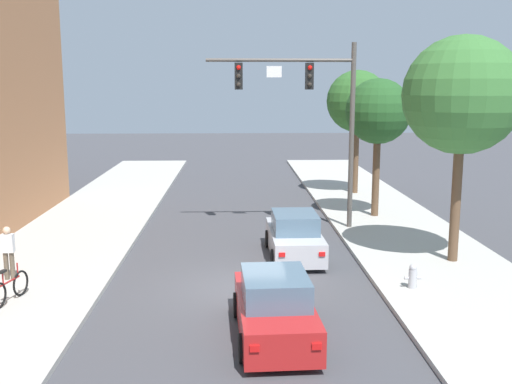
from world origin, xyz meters
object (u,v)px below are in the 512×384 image
street_tree_second (378,112)px  car_following_red (274,308)px  fire_hydrant (413,276)px  street_tree_third (357,102)px  bicycle_leaning (10,288)px  pedestrian_sidewalk_left_walker (8,250)px  traffic_signal_mast (312,102)px  car_lead_silver (294,237)px  street_tree_nearest (462,96)px

street_tree_second → car_following_red: bearing=-113.0°
car_following_red → fire_hydrant: bearing=34.8°
street_tree_third → bicycle_leaning: bearing=-127.7°
street_tree_second → street_tree_third: street_tree_third is taller
pedestrian_sidewalk_left_walker → street_tree_third: (13.45, 14.49, 4.06)m
bicycle_leaning → fire_hydrant: 11.27m
fire_hydrant → street_tree_second: bearing=83.0°
traffic_signal_mast → car_lead_silver: traffic_signal_mast is taller
bicycle_leaning → fire_hydrant: bicycle_leaning is taller
car_following_red → pedestrian_sidewalk_left_walker: size_ratio=2.63×
street_tree_nearest → pedestrian_sidewalk_left_walker: bearing=-174.0°
street_tree_nearest → street_tree_second: bearing=97.8°
street_tree_nearest → street_tree_second: 7.23m
car_following_red → bicycle_leaning: bearing=162.8°
bicycle_leaning → street_tree_nearest: street_tree_nearest is taller
fire_hydrant → street_tree_second: size_ratio=0.12×
car_lead_silver → pedestrian_sidewalk_left_walker: 9.29m
traffic_signal_mast → street_tree_third: 8.76m
car_following_red → street_tree_third: size_ratio=0.65×
car_lead_silver → fire_hydrant: 4.91m
car_lead_silver → car_following_red: 6.85m
car_lead_silver → street_tree_nearest: size_ratio=0.58×
bicycle_leaning → car_lead_silver: bearing=29.2°
pedestrian_sidewalk_left_walker → street_tree_second: street_tree_second is taller
car_following_red → bicycle_leaning: size_ratio=2.47×
fire_hydrant → car_lead_silver: bearing=128.6°
fire_hydrant → street_tree_third: (1.48, 15.70, 4.61)m
car_following_red → street_tree_third: bearing=73.0°
bicycle_leaning → street_tree_second: size_ratio=0.28×
street_tree_second → street_tree_third: 5.90m
traffic_signal_mast → pedestrian_sidewalk_left_walker: traffic_signal_mast is taller
car_lead_silver → pedestrian_sidewalk_left_walker: (-8.91, -2.62, 0.34)m
bicycle_leaning → car_following_red: bearing=-17.2°
car_following_red → street_tree_nearest: bearing=41.4°
car_lead_silver → street_tree_third: street_tree_third is taller
traffic_signal_mast → car_lead_silver: (-1.03, -3.84, -4.59)m
car_following_red → street_tree_nearest: street_tree_nearest is taller
car_lead_silver → car_following_red: (-1.15, -6.76, 0.00)m
bicycle_leaning → pedestrian_sidewalk_left_walker: bearing=110.3°
car_lead_silver → street_tree_second: street_tree_second is taller
bicycle_leaning → fire_hydrant: (11.24, 0.75, -0.03)m
traffic_signal_mast → street_tree_second: (3.23, 2.14, -0.51)m
car_lead_silver → street_tree_second: 8.41m
traffic_signal_mast → car_lead_silver: bearing=-105.0°
pedestrian_sidewalk_left_walker → street_tree_nearest: (14.15, 1.49, 4.56)m
car_lead_silver → street_tree_nearest: (5.23, -1.13, 4.90)m
street_tree_second → pedestrian_sidewalk_left_walker: bearing=-146.9°
traffic_signal_mast → street_tree_second: traffic_signal_mast is taller
street_tree_second → bicycle_leaning: bearing=-139.7°
pedestrian_sidewalk_left_walker → fire_hydrant: bearing=-5.8°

